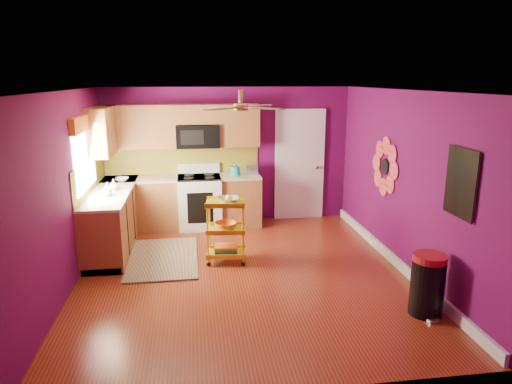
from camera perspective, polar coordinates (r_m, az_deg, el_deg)
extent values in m
plane|color=maroon|center=(6.46, -1.56, -10.18)|extent=(5.00, 5.00, 0.00)
cube|color=#5B0A4B|center=(8.50, -3.50, 4.55)|extent=(4.50, 0.04, 2.50)
cube|color=#5B0A4B|center=(3.69, 2.70, -8.29)|extent=(4.50, 0.04, 2.50)
cube|color=#5B0A4B|center=(6.23, -22.66, -0.05)|extent=(0.04, 5.00, 2.50)
cube|color=#5B0A4B|center=(6.68, 17.93, 1.25)|extent=(0.04, 5.00, 2.50)
cube|color=silver|center=(5.89, -1.72, 12.57)|extent=(4.50, 5.00, 0.04)
cube|color=white|center=(7.01, 16.98, -8.20)|extent=(0.05, 4.90, 0.14)
cube|color=brown|center=(7.65, -17.45, -3.34)|extent=(0.60, 2.30, 0.90)
cube|color=brown|center=(8.35, -9.08, -1.40)|extent=(2.80, 0.60, 0.90)
cube|color=beige|center=(7.53, -17.72, 0.08)|extent=(0.63, 2.30, 0.04)
cube|color=beige|center=(8.24, -9.20, 1.75)|extent=(2.80, 0.63, 0.04)
cube|color=black|center=(7.77, -17.24, -6.15)|extent=(0.54, 2.30, 0.10)
cube|color=black|center=(8.47, -8.97, -4.00)|extent=(2.80, 0.54, 0.10)
cube|color=white|center=(8.32, -7.02, -1.31)|extent=(0.76, 0.66, 0.92)
cube|color=black|center=(8.21, -7.12, 1.82)|extent=(0.76, 0.62, 0.03)
cube|color=white|center=(8.46, -7.17, 2.97)|extent=(0.76, 0.06, 0.18)
cube|color=black|center=(8.01, -6.97, -2.00)|extent=(0.45, 0.02, 0.55)
cube|color=brown|center=(8.29, -14.60, 7.89)|extent=(1.32, 0.33, 0.75)
cube|color=brown|center=(8.27, -2.14, 8.32)|extent=(0.72, 0.33, 0.75)
cube|color=brown|center=(8.21, -7.37, 9.61)|extent=(0.76, 0.33, 0.34)
cube|color=brown|center=(7.88, -18.59, 7.32)|extent=(0.33, 1.30, 0.75)
cube|color=black|center=(8.22, -7.29, 6.95)|extent=(0.76, 0.38, 0.40)
cube|color=brown|center=(8.47, -9.24, 3.99)|extent=(2.80, 0.01, 0.51)
cube|color=brown|center=(7.52, -20.05, 2.04)|extent=(0.01, 2.30, 0.51)
cube|color=white|center=(7.17, -20.69, 4.32)|extent=(0.03, 1.20, 1.00)
cube|color=#D36412|center=(7.11, -20.78, 8.06)|extent=(0.08, 1.35, 0.22)
cube|color=white|center=(8.72, 5.43, 3.25)|extent=(0.85, 0.04, 2.05)
cube|color=white|center=(8.70, 5.46, 3.23)|extent=(0.95, 0.02, 2.15)
sphere|color=#BF8C3F|center=(8.75, 7.55, 3.06)|extent=(0.07, 0.07, 0.07)
cylinder|color=black|center=(7.18, 15.80, 3.09)|extent=(0.01, 0.24, 0.24)
cube|color=teal|center=(5.41, 24.32, 1.04)|extent=(0.03, 0.52, 0.72)
cube|color=black|center=(5.41, 24.18, 1.04)|extent=(0.01, 0.56, 0.76)
cylinder|color=#BF8C3F|center=(6.09, -1.92, 11.87)|extent=(0.06, 0.06, 0.16)
cylinder|color=#BF8C3F|center=(6.10, -1.91, 10.55)|extent=(0.20, 0.20, 0.08)
cube|color=#4C2D19|center=(6.40, 0.26, 10.73)|extent=(0.47, 0.47, 0.01)
cube|color=#4C2D19|center=(6.35, -4.63, 10.65)|extent=(0.47, 0.47, 0.01)
cube|color=#4C2D19|center=(5.81, -4.31, 10.35)|extent=(0.47, 0.47, 0.01)
cube|color=#4C2D19|center=(5.87, 1.02, 10.42)|extent=(0.47, 0.47, 0.01)
cube|color=#301C10|center=(7.09, -11.51, -8.09)|extent=(1.02, 1.66, 0.02)
cylinder|color=yellow|center=(6.57, -6.06, -5.35)|extent=(0.02, 0.02, 0.87)
cylinder|color=yellow|center=(6.54, -1.65, -5.35)|extent=(0.02, 0.02, 0.87)
cylinder|color=yellow|center=(6.90, -5.82, -4.39)|extent=(0.02, 0.02, 0.87)
cylinder|color=yellow|center=(6.88, -1.62, -4.38)|extent=(0.02, 0.02, 0.87)
sphere|color=black|center=(6.73, -5.96, -8.94)|extent=(0.06, 0.06, 0.06)
sphere|color=black|center=(6.71, -1.62, -8.95)|extent=(0.06, 0.06, 0.06)
sphere|color=black|center=(7.05, -5.73, -7.83)|extent=(0.06, 0.06, 0.06)
sphere|color=black|center=(7.03, -1.60, -7.84)|extent=(0.06, 0.06, 0.06)
cube|color=yellow|center=(6.59, -3.85, -1.44)|extent=(0.61, 0.47, 0.03)
cube|color=yellow|center=(6.71, -3.79, -4.74)|extent=(0.61, 0.47, 0.03)
cube|color=yellow|center=(6.84, -3.74, -7.67)|extent=(0.61, 0.47, 0.03)
imported|color=beige|center=(6.58, -3.41, -0.99)|extent=(0.35, 0.35, 0.08)
sphere|color=yellow|center=(6.57, -3.41, -0.79)|extent=(0.10, 0.10, 0.10)
imported|color=#D36412|center=(6.69, -3.80, -4.21)|extent=(0.36, 0.36, 0.10)
cube|color=navy|center=(6.83, -3.74, -7.39)|extent=(0.36, 0.28, 0.04)
cube|color=#267233|center=(6.81, -3.75, -7.09)|extent=(0.36, 0.28, 0.04)
cube|color=#D36412|center=(6.80, -3.75, -6.83)|extent=(0.36, 0.28, 0.03)
cylinder|color=black|center=(5.67, 20.60, -11.11)|extent=(0.47, 0.47, 0.65)
cylinder|color=#A3171C|center=(5.53, 20.93, -7.69)|extent=(0.38, 0.38, 0.08)
cube|color=beige|center=(5.66, 21.25, -14.73)|extent=(0.14, 0.10, 0.03)
cylinder|color=teal|center=(8.26, -2.59, 2.65)|extent=(0.18, 0.18, 0.16)
sphere|color=teal|center=(8.24, -2.60, 3.34)|extent=(0.06, 0.06, 0.06)
cube|color=beige|center=(8.32, -0.58, 2.82)|extent=(0.22, 0.15, 0.18)
imported|color=#EA3F72|center=(7.21, -18.10, 0.39)|extent=(0.09, 0.09, 0.19)
imported|color=white|center=(7.50, -17.37, 0.88)|extent=(0.13, 0.13, 0.17)
imported|color=white|center=(8.13, -16.42, 1.53)|extent=(0.23, 0.23, 0.06)
imported|color=white|center=(7.14, -18.13, -0.08)|extent=(0.14, 0.14, 0.11)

